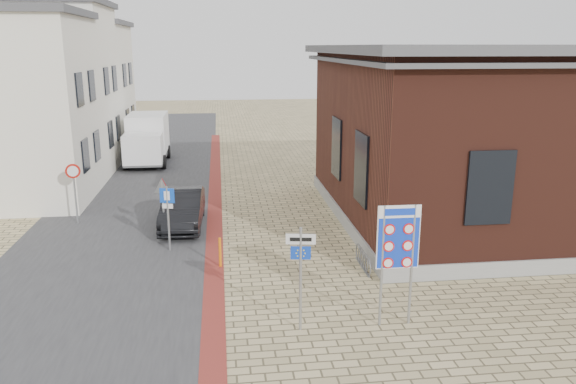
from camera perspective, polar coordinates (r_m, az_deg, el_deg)
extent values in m
plane|color=tan|center=(15.53, -0.02, -11.20)|extent=(120.00, 120.00, 0.00)
cube|color=#38383A|center=(29.90, -14.13, 1.11)|extent=(7.00, 60.00, 0.02)
cube|color=maroon|center=(24.81, -7.44, -1.29)|extent=(0.60, 40.00, 0.02)
cube|color=gray|center=(24.35, 19.37, -1.75)|extent=(12.15, 12.15, 0.50)
cube|color=#471F16|center=(23.68, 20.03, 5.82)|extent=(12.00, 12.00, 6.00)
cube|color=#4B4C50|center=(23.46, 20.72, 13.43)|extent=(13.00, 13.00, 0.30)
cube|color=#4B4C50|center=(23.46, 20.63, 12.46)|extent=(12.70, 12.70, 0.15)
cube|color=black|center=(18.90, 7.50, 2.38)|extent=(0.12, 1.60, 2.40)
cube|color=black|center=(22.72, 5.00, 4.51)|extent=(0.12, 1.60, 2.40)
cube|color=black|center=(17.20, 19.82, 0.41)|extent=(1.40, 0.12, 2.20)
cube|color=white|center=(27.63, -26.87, 7.32)|extent=(7.00, 6.00, 8.00)
cube|color=black|center=(25.75, -19.90, 3.53)|extent=(0.10, 1.10, 1.40)
cube|color=black|center=(28.06, -18.86, 4.47)|extent=(0.10, 1.10, 1.40)
cube|color=black|center=(25.40, -20.45, 9.73)|extent=(0.10, 1.10, 1.40)
cube|color=black|center=(27.74, -19.34, 10.16)|extent=(0.10, 1.10, 1.40)
cube|color=white|center=(33.29, -23.55, 9.35)|extent=(7.00, 6.00, 8.80)
cube|color=#4B4C50|center=(33.27, -24.38, 17.15)|extent=(7.40, 6.40, 0.30)
cube|color=black|center=(31.55, -17.58, 5.62)|extent=(0.10, 1.10, 1.40)
cube|color=black|center=(33.88, -16.87, 6.25)|extent=(0.10, 1.10, 1.40)
cube|color=black|center=(31.26, -17.98, 10.69)|extent=(0.10, 1.10, 1.40)
cube|color=black|center=(33.62, -17.23, 10.97)|extent=(0.10, 1.10, 1.40)
cube|color=white|center=(39.10, -21.07, 9.60)|extent=(7.00, 6.00, 8.00)
cube|color=#4B4C50|center=(39.02, -21.64, 15.67)|extent=(7.40, 6.40, 0.30)
cube|color=black|center=(37.41, -15.97, 7.05)|extent=(0.10, 1.10, 1.40)
cube|color=black|center=(39.76, -15.46, 7.50)|extent=(0.10, 1.10, 1.40)
cube|color=black|center=(37.17, -16.28, 11.32)|extent=(0.10, 1.10, 1.40)
cube|color=black|center=(39.54, -15.74, 11.52)|extent=(0.10, 1.10, 1.40)
torus|color=slate|center=(17.33, 8.13, -7.50)|extent=(0.04, 0.60, 0.60)
torus|color=slate|center=(17.60, 7.88, -7.14)|extent=(0.04, 0.60, 0.60)
torus|color=slate|center=(17.87, 7.63, -6.79)|extent=(0.04, 0.60, 0.60)
torus|color=slate|center=(18.14, 7.39, -6.45)|extent=(0.04, 0.60, 0.60)
torus|color=slate|center=(18.41, 7.16, -6.12)|extent=(0.04, 0.60, 0.60)
cube|color=slate|center=(17.97, 7.60, -7.56)|extent=(0.08, 1.60, 0.04)
imported|color=black|center=(21.98, -10.65, -1.66)|extent=(1.61, 4.28, 1.39)
cube|color=slate|center=(34.24, -14.05, 3.54)|extent=(2.13, 5.39, 0.25)
cube|color=white|center=(32.25, -14.50, 4.29)|extent=(2.10, 1.71, 1.59)
cube|color=black|center=(31.47, -14.69, 4.59)|extent=(1.89, 0.09, 0.80)
cube|color=white|center=(34.90, -14.02, 5.91)|extent=(2.21, 3.60, 2.19)
cylinder|color=black|center=(32.84, -16.16, 2.86)|extent=(0.25, 0.80, 0.80)
cylinder|color=black|center=(32.58, -12.52, 3.00)|extent=(0.25, 0.80, 0.80)
cylinder|color=black|center=(35.93, -15.43, 3.88)|extent=(0.25, 0.80, 0.80)
cylinder|color=black|center=(35.70, -12.10, 4.02)|extent=(0.25, 0.80, 0.80)
cylinder|color=gray|center=(13.97, 9.51, -7.51)|extent=(0.07, 0.07, 3.10)
cylinder|color=gray|center=(14.18, 12.45, -7.30)|extent=(0.07, 0.07, 3.10)
cube|color=white|center=(13.81, 11.14, -4.52)|extent=(1.06, 0.06, 1.59)
cube|color=#1034C3|center=(13.81, 11.14, -4.52)|extent=(1.02, 0.06, 1.55)
cube|color=white|center=(13.62, 11.27, -1.97)|extent=(1.02, 0.07, 0.30)
cylinder|color=gray|center=(13.64, 1.28, -8.91)|extent=(0.07, 0.07, 2.64)
cube|color=silver|center=(13.26, 1.31, -4.81)|extent=(0.71, 0.15, 0.25)
cube|color=#0F38B7|center=(13.38, 1.30, -6.20)|extent=(0.48, 0.12, 0.32)
cylinder|color=gray|center=(19.30, -12.06, -2.69)|extent=(0.07, 0.07, 2.26)
cube|color=blue|center=(19.08, -12.19, -0.36)|extent=(0.49, 0.16, 0.50)
cube|color=white|center=(19.18, -12.13, -1.40)|extent=(0.36, 0.13, 0.16)
cylinder|color=gray|center=(20.79, -12.54, -1.71)|extent=(0.07, 0.07, 2.09)
cylinder|color=gray|center=(23.26, -20.81, -0.21)|extent=(0.07, 0.07, 2.39)
cylinder|color=#B5170D|center=(23.06, -21.02, 2.01)|extent=(0.56, 0.12, 0.56)
cylinder|color=orange|center=(17.82, -6.92, -6.13)|extent=(0.12, 0.12, 0.97)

